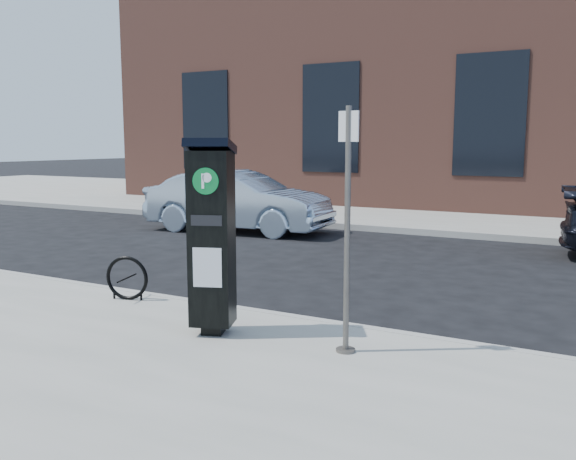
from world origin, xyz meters
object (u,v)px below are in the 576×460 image
Objects in this scene: car_silver at (238,201)px; sign_pole at (347,233)px; bike_rack at (127,278)px; parking_kiosk at (212,235)px.

sign_pole is at bearing -145.30° from car_silver.
bike_rack is at bearing 178.60° from sign_pole.
sign_pole is (1.51, 0.15, 0.11)m from parking_kiosk.
parking_kiosk is at bearing -35.32° from bike_rack.
parking_kiosk is 1.52m from sign_pole.
parking_kiosk reaches higher than bike_rack.
parking_kiosk is 2.11m from bike_rack.
sign_pole reaches higher than parking_kiosk.
parking_kiosk is 0.88× the size of sign_pole.
car_silver is (-4.56, 7.43, -0.47)m from parking_kiosk.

